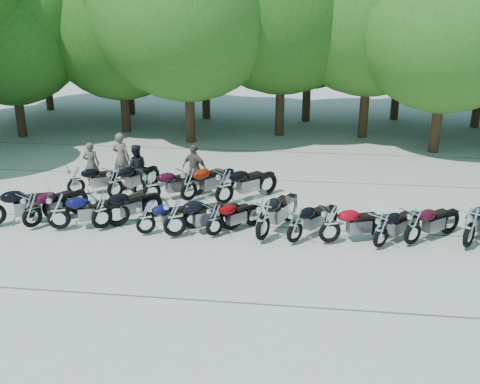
# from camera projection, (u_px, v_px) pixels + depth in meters

# --- Properties ---
(ground) EXTENTS (90.00, 90.00, 0.00)m
(ground) POSITION_uv_depth(u_px,v_px,m) (233.00, 246.00, 15.87)
(ground) COLOR gray
(ground) RESTS_ON ground
(tree_1) EXTENTS (6.97, 6.97, 8.55)m
(tree_1) POSITION_uv_depth(u_px,v_px,m) (9.00, 30.00, 26.03)
(tree_1) COLOR #3A2614
(tree_1) RESTS_ON ground
(tree_2) EXTENTS (7.31, 7.31, 8.97)m
(tree_2) POSITION_uv_depth(u_px,v_px,m) (119.00, 23.00, 26.89)
(tree_2) COLOR #3A2614
(tree_2) RESTS_ON ground
(tree_3) EXTENTS (8.70, 8.70, 10.67)m
(tree_3) POSITION_uv_depth(u_px,v_px,m) (187.00, 2.00, 24.62)
(tree_3) COLOR #3A2614
(tree_3) RESTS_ON ground
(tree_6) EXTENTS (8.00, 8.00, 9.82)m
(tree_6) POSITION_uv_depth(u_px,v_px,m) (449.00, 16.00, 23.11)
(tree_6) COLOR #3A2614
(tree_6) RESTS_ON ground
(tree_9) EXTENTS (7.59, 7.59, 9.32)m
(tree_9) POSITION_uv_depth(u_px,v_px,m) (40.00, 14.00, 31.97)
(tree_9) COLOR #3A2614
(tree_9) RESTS_ON ground
(tree_10) EXTENTS (7.78, 7.78, 9.55)m
(tree_10) POSITION_uv_depth(u_px,v_px,m) (125.00, 12.00, 30.74)
(tree_10) COLOR #3A2614
(tree_10) RESTS_ON ground
(tree_11) EXTENTS (7.56, 7.56, 9.28)m
(tree_11) POSITION_uv_depth(u_px,v_px,m) (204.00, 16.00, 29.77)
(tree_11) COLOR #3A2614
(tree_11) RESTS_ON ground
(tree_12) EXTENTS (7.88, 7.88, 9.67)m
(tree_12) POSITION_uv_depth(u_px,v_px,m) (310.00, 12.00, 29.08)
(tree_12) COLOR #3A2614
(tree_12) RESTS_ON ground
(tree_13) EXTENTS (8.31, 8.31, 10.20)m
(tree_13) POSITION_uv_depth(u_px,v_px,m) (404.00, 6.00, 29.35)
(tree_13) COLOR #3A2614
(tree_13) RESTS_ON ground
(motorcycle_1) EXTENTS (1.79, 2.33, 1.30)m
(motorcycle_1) POSITION_uv_depth(u_px,v_px,m) (31.00, 209.00, 16.80)
(motorcycle_1) COLOR #340718
(motorcycle_1) RESTS_ON ground
(motorcycle_2) EXTENTS (2.45, 1.47, 1.33)m
(motorcycle_2) POSITION_uv_depth(u_px,v_px,m) (58.00, 211.00, 16.66)
(motorcycle_2) COLOR black
(motorcycle_2) RESTS_ON ground
(motorcycle_3) EXTENTS (2.16, 2.18, 1.33)m
(motorcycle_3) POSITION_uv_depth(u_px,v_px,m) (101.00, 210.00, 16.71)
(motorcycle_3) COLOR black
(motorcycle_3) RESTS_ON ground
(motorcycle_4) EXTENTS (2.08, 1.50, 1.15)m
(motorcycle_4) POSITION_uv_depth(u_px,v_px,m) (145.00, 217.00, 16.39)
(motorcycle_4) COLOR #0B0E34
(motorcycle_4) RESTS_ON ground
(motorcycle_5) EXTENTS (2.47, 1.82, 1.37)m
(motorcycle_5) POSITION_uv_depth(u_px,v_px,m) (175.00, 217.00, 16.16)
(motorcycle_5) COLOR black
(motorcycle_5) RESTS_ON ground
(motorcycle_6) EXTENTS (1.89, 1.90, 1.16)m
(motorcycle_6) POSITION_uv_depth(u_px,v_px,m) (214.00, 219.00, 16.26)
(motorcycle_6) COLOR #7A0406
(motorcycle_6) RESTS_ON ground
(motorcycle_7) EXTENTS (1.70, 2.65, 1.44)m
(motorcycle_7) POSITION_uv_depth(u_px,v_px,m) (263.00, 219.00, 15.90)
(motorcycle_7) COLOR black
(motorcycle_7) RESTS_ON ground
(motorcycle_8) EXTENTS (1.91, 2.14, 1.25)m
(motorcycle_8) POSITION_uv_depth(u_px,v_px,m) (295.00, 224.00, 15.80)
(motorcycle_8) COLOR black
(motorcycle_8) RESTS_ON ground
(motorcycle_9) EXTENTS (2.37, 1.44, 1.28)m
(motorcycle_9) POSITION_uv_depth(u_px,v_px,m) (330.00, 224.00, 15.78)
(motorcycle_9) COLOR #990513
(motorcycle_9) RESTS_ON ground
(motorcycle_10) EXTENTS (1.92, 2.03, 1.21)m
(motorcycle_10) POSITION_uv_depth(u_px,v_px,m) (381.00, 229.00, 15.50)
(motorcycle_10) COLOR black
(motorcycle_10) RESTS_ON ground
(motorcycle_11) EXTENTS (2.17, 1.97, 1.27)m
(motorcycle_11) POSITION_uv_depth(u_px,v_px,m) (413.00, 225.00, 15.67)
(motorcycle_11) COLOR #360714
(motorcycle_11) RESTS_ON ground
(motorcycle_12) EXTENTS (1.95, 2.45, 1.38)m
(motorcycle_12) POSITION_uv_depth(u_px,v_px,m) (470.00, 226.00, 15.47)
(motorcycle_12) COLOR black
(motorcycle_12) RESTS_ON ground
(motorcycle_14) EXTENTS (2.19, 1.63, 1.22)m
(motorcycle_14) POSITION_uv_depth(u_px,v_px,m) (75.00, 180.00, 19.50)
(motorcycle_14) COLOR black
(motorcycle_14) RESTS_ON ground
(motorcycle_15) EXTENTS (1.82, 2.37, 1.32)m
(motorcycle_15) POSITION_uv_depth(u_px,v_px,m) (115.00, 182.00, 19.17)
(motorcycle_15) COLOR black
(motorcycle_15) RESTS_ON ground
(motorcycle_16) EXTENTS (2.25, 1.86, 1.28)m
(motorcycle_16) POSITION_uv_depth(u_px,v_px,m) (151.00, 185.00, 18.87)
(motorcycle_16) COLOR #320619
(motorcycle_16) RESTS_ON ground
(motorcycle_17) EXTENTS (2.11, 2.33, 1.36)m
(motorcycle_17) POSITION_uv_depth(u_px,v_px,m) (189.00, 183.00, 18.92)
(motorcycle_17) COLOR maroon
(motorcycle_17) RESTS_ON ground
(motorcycle_18) EXTENTS (2.36, 2.25, 1.42)m
(motorcycle_18) POSITION_uv_depth(u_px,v_px,m) (224.00, 186.00, 18.62)
(motorcycle_18) COLOR black
(motorcycle_18) RESTS_ON ground
(rider_0) EXTENTS (0.64, 0.46, 1.64)m
(rider_0) POSITION_uv_depth(u_px,v_px,m) (91.00, 164.00, 20.56)
(rider_0) COLOR #4D4437
(rider_0) RESTS_ON ground
(rider_1) EXTENTS (0.96, 0.83, 1.72)m
(rider_1) POSITION_uv_depth(u_px,v_px,m) (136.00, 168.00, 19.99)
(rider_1) COLOR black
(rider_1) RESTS_ON ground
(rider_2) EXTENTS (1.12, 0.80, 1.76)m
(rider_2) POSITION_uv_depth(u_px,v_px,m) (195.00, 169.00, 19.81)
(rider_2) COLOR brown
(rider_2) RESTS_ON ground
(rider_3) EXTENTS (0.77, 0.59, 1.89)m
(rider_3) POSITION_uv_depth(u_px,v_px,m) (121.00, 157.00, 20.92)
(rider_3) COLOR brown
(rider_3) RESTS_ON ground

